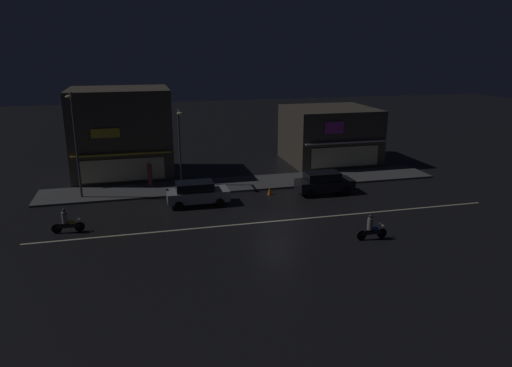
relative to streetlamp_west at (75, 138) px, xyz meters
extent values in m
plane|color=black|center=(12.53, -7.79, -4.59)|extent=(140.00, 140.00, 0.00)
cube|color=beige|center=(12.53, -7.79, -4.58)|extent=(30.26, 0.16, 0.01)
cube|color=#4C4C4F|center=(12.53, 0.92, -4.52)|extent=(31.85, 3.97, 0.14)
cube|color=#4C443A|center=(22.09, 6.69, -1.98)|extent=(7.97, 7.47, 5.21)
cube|color=white|center=(22.09, 2.83, -1.99)|extent=(7.57, 0.24, 0.12)
cube|color=#D83FD8|center=(20.93, 2.89, -0.61)|extent=(1.74, 0.08, 1.04)
cube|color=beige|center=(22.09, 2.89, -3.29)|extent=(6.38, 0.06, 1.80)
cube|color=#4C443A|center=(2.98, 6.23, -0.86)|extent=(8.08, 6.55, 7.45)
cube|color=yellow|center=(2.98, 2.83, -1.99)|extent=(7.68, 0.24, 0.12)
cube|color=yellow|center=(1.87, 2.89, -0.27)|extent=(2.15, 0.08, 0.71)
cube|color=beige|center=(2.98, 2.89, -3.29)|extent=(6.47, 0.06, 1.80)
cylinder|color=#47494C|center=(0.00, 0.21, -0.65)|extent=(0.16, 0.16, 7.59)
cube|color=#47494C|center=(0.00, -0.49, 3.05)|extent=(0.10, 1.40, 0.10)
ellipsoid|color=#F9E099|center=(0.00, -1.19, 2.97)|extent=(0.44, 0.32, 0.20)
cylinder|color=#47494C|center=(7.40, 1.60, -1.42)|extent=(0.16, 0.16, 6.05)
cube|color=#47494C|center=(7.40, 0.90, 1.50)|extent=(0.10, 1.40, 0.10)
ellipsoid|color=#F9E099|center=(7.40, 0.20, 1.42)|extent=(0.44, 0.32, 0.20)
cylinder|color=brown|center=(5.00, 1.81, -3.58)|extent=(0.36, 0.36, 1.74)
sphere|color=tan|center=(5.00, 1.81, -2.60)|extent=(0.22, 0.22, 0.22)
cube|color=#9EA0A5|center=(8.11, -3.26, -3.90)|extent=(4.30, 1.78, 0.76)
cube|color=black|center=(7.90, -3.26, -3.22)|extent=(2.58, 1.57, 0.60)
cube|color=#F9F2CC|center=(10.22, -2.65, -3.80)|extent=(0.08, 0.20, 0.12)
cube|color=#F9F2CC|center=(10.22, -3.86, -3.80)|extent=(0.08, 0.20, 0.12)
cylinder|color=black|center=(9.53, -2.37, -4.28)|extent=(0.62, 0.20, 0.62)
cylinder|color=black|center=(9.53, -4.15, -4.28)|extent=(0.62, 0.20, 0.62)
cylinder|color=black|center=(6.69, -2.37, -4.28)|extent=(0.62, 0.20, 0.62)
cylinder|color=black|center=(6.69, -4.15, -4.28)|extent=(0.62, 0.20, 0.62)
cube|color=black|center=(17.79, -2.93, -3.90)|extent=(4.30, 1.78, 0.76)
cube|color=black|center=(17.58, -2.93, -3.22)|extent=(2.58, 1.57, 0.60)
cube|color=#F9F2CC|center=(19.90, -2.32, -3.80)|extent=(0.08, 0.20, 0.12)
cube|color=#F9F2CC|center=(19.90, -3.53, -3.80)|extent=(0.08, 0.20, 0.12)
cylinder|color=black|center=(19.21, -2.04, -4.28)|extent=(0.62, 0.20, 0.62)
cylinder|color=black|center=(19.21, -3.82, -4.28)|extent=(0.62, 0.20, 0.62)
cylinder|color=black|center=(16.37, -2.04, -4.28)|extent=(0.62, 0.20, 0.62)
cylinder|color=black|center=(16.37, -3.82, -4.28)|extent=(0.62, 0.20, 0.62)
cylinder|color=black|center=(17.72, -11.93, -4.29)|extent=(0.60, 0.08, 0.60)
cylinder|color=black|center=(16.42, -11.93, -4.29)|extent=(0.60, 0.10, 0.60)
cube|color=black|center=(17.07, -11.93, -4.19)|extent=(1.30, 0.14, 0.20)
ellipsoid|color=#1E4CB2|center=(17.27, -11.93, -3.97)|extent=(0.44, 0.26, 0.24)
cube|color=black|center=(16.87, -11.93, -4.04)|extent=(0.56, 0.22, 0.10)
cylinder|color=slate|center=(17.67, -11.93, -3.74)|extent=(0.03, 0.60, 0.03)
sphere|color=white|center=(17.76, -11.93, -3.84)|extent=(0.14, 0.14, 0.14)
cylinder|color=gray|center=(16.92, -11.93, -3.64)|extent=(0.32, 0.32, 0.70)
sphere|color=#333338|center=(16.92, -11.93, -3.18)|extent=(0.22, 0.22, 0.22)
cylinder|color=black|center=(0.51, -6.50, -4.29)|extent=(0.60, 0.08, 0.60)
cylinder|color=black|center=(-0.79, -6.50, -4.29)|extent=(0.60, 0.10, 0.60)
cube|color=black|center=(-0.14, -6.50, -4.19)|extent=(1.30, 0.14, 0.20)
ellipsoid|color=gold|center=(0.06, -6.50, -3.97)|extent=(0.44, 0.26, 0.24)
cube|color=black|center=(-0.34, -6.50, -4.04)|extent=(0.56, 0.22, 0.10)
cylinder|color=slate|center=(0.46, -6.50, -3.74)|extent=(0.03, 0.60, 0.03)
sphere|color=white|center=(0.55, -6.50, -3.84)|extent=(0.14, 0.14, 0.14)
cylinder|color=gray|center=(-0.29, -6.50, -3.64)|extent=(0.32, 0.32, 0.70)
sphere|color=#333338|center=(-0.29, -6.50, -3.18)|extent=(0.22, 0.22, 0.22)
cone|color=orange|center=(13.66, -2.23, -4.31)|extent=(0.36, 0.36, 0.55)
camera|label=1|loc=(4.31, -34.95, 6.19)|focal=33.13mm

